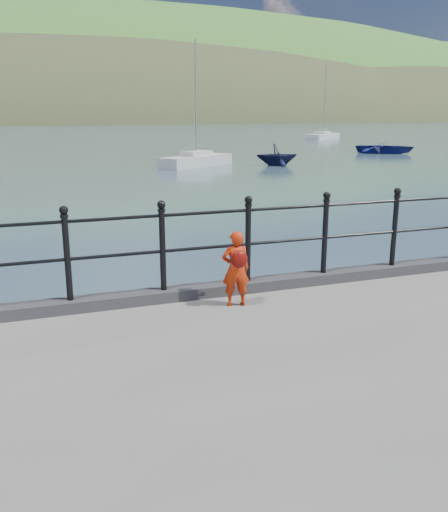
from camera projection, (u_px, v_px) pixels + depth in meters
name	position (u px, v px, depth m)	size (l,w,h in m)	color
ground	(204.00, 358.00, 7.81)	(600.00, 600.00, 0.00)	#2D4251
kerb	(207.00, 290.00, 7.40)	(60.00, 0.30, 0.15)	#28282B
railing	(206.00, 237.00, 7.21)	(18.11, 0.11, 1.20)	black
far_shore	(125.00, 172.00, 244.03)	(830.00, 200.00, 156.00)	#333A21
child	(236.00, 268.00, 6.91)	(0.39, 0.33, 0.99)	red
launch_blue	(385.00, 147.00, 46.92)	(3.47, 4.86, 1.01)	navy
launch_navy	(277.00, 155.00, 35.88)	(2.37, 2.75, 1.45)	black
sailboat_near	(197.00, 161.00, 35.46)	(5.69, 4.62, 8.04)	beige
sailboat_far	(323.00, 136.00, 72.67)	(6.98, 6.01, 10.27)	silver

